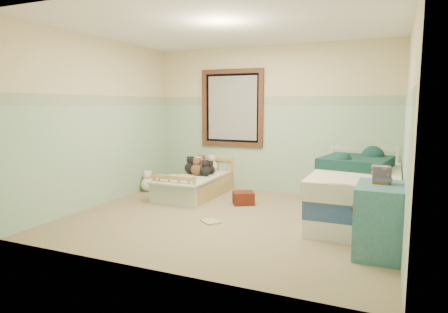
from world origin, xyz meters
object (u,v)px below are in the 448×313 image
at_px(red_pillow, 243,198).
at_px(floor_book, 211,221).
at_px(twin_bed_frame, 356,212).
at_px(dresser, 379,219).
at_px(toddler_bed_frame, 196,189).
at_px(plush_floor_cream, 148,184).
at_px(plush_floor_tan, 160,191).

xyz_separation_m(red_pillow, floor_book, (-0.06, -1.04, -0.08)).
xyz_separation_m(twin_bed_frame, floor_book, (-1.71, -0.85, -0.10)).
xyz_separation_m(dresser, floor_book, (-2.03, 0.28, -0.35)).
height_order(toddler_bed_frame, dresser, dresser).
bearing_deg(dresser, floor_book, 172.10).
height_order(plush_floor_cream, red_pillow, plush_floor_cream).
distance_m(twin_bed_frame, dresser, 1.20).
xyz_separation_m(toddler_bed_frame, plush_floor_tan, (-0.45, -0.39, 0.01)).
height_order(plush_floor_tan, dresser, dresser).
bearing_deg(dresser, plush_floor_cream, 158.70).
bearing_deg(twin_bed_frame, plush_floor_cream, 174.19).
height_order(toddler_bed_frame, plush_floor_cream, plush_floor_cream).
bearing_deg(floor_book, red_pillow, 123.73).
relative_size(toddler_bed_frame, twin_bed_frame, 0.76).
bearing_deg(plush_floor_tan, red_pillow, 5.38).
distance_m(toddler_bed_frame, dresser, 3.33).
relative_size(plush_floor_tan, red_pillow, 0.70).
height_order(plush_floor_cream, twin_bed_frame, plush_floor_cream).
distance_m(red_pillow, floor_book, 1.05).
bearing_deg(twin_bed_frame, plush_floor_tan, 178.85).
relative_size(toddler_bed_frame, dresser, 2.12).
bearing_deg(plush_floor_cream, twin_bed_frame, -5.81).
distance_m(plush_floor_tan, dresser, 3.59).
height_order(plush_floor_cream, plush_floor_tan, plush_floor_cream).
height_order(plush_floor_tan, twin_bed_frame, twin_bed_frame).
distance_m(dresser, red_pillow, 2.39).
xyz_separation_m(plush_floor_tan, floor_book, (1.34, -0.91, -0.10)).
height_order(toddler_bed_frame, floor_book, toddler_bed_frame).
distance_m(plush_floor_tan, twin_bed_frame, 3.06).
bearing_deg(floor_book, dresser, 29.01).
bearing_deg(dresser, red_pillow, 146.10).
distance_m(plush_floor_cream, dresser, 4.10).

